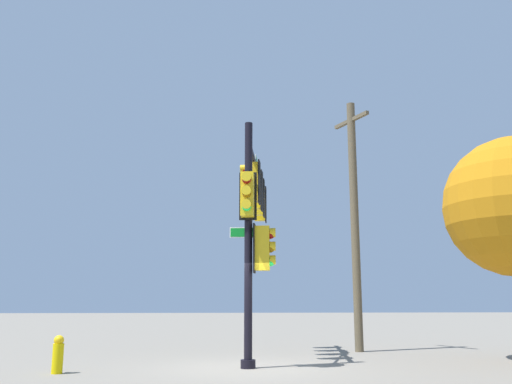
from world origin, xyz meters
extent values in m
plane|color=slate|center=(0.00, 0.00, 0.00)|extent=(120.00, 120.00, 0.00)
cylinder|color=black|center=(0.00, 0.00, 3.07)|extent=(0.20, 0.20, 6.15)
cylinder|color=black|center=(0.00, 0.00, 0.10)|extent=(0.36, 0.36, 0.20)
cylinder|color=black|center=(2.67, -0.38, 5.57)|extent=(5.35, 0.90, 0.14)
cylinder|color=black|center=(1.20, -0.17, 5.07)|extent=(2.44, 0.43, 1.07)
cube|color=yellow|center=(1.19, -0.17, 4.82)|extent=(0.37, 0.41, 1.10)
cube|color=black|center=(1.15, -0.37, 4.82)|extent=(0.44, 0.11, 1.22)
sphere|color=maroon|center=(1.22, 0.03, 5.16)|extent=(0.22, 0.22, 0.22)
cylinder|color=yellow|center=(1.23, 0.09, 5.21)|extent=(0.25, 0.18, 0.23)
sphere|color=#855607|center=(1.22, 0.03, 4.82)|extent=(0.22, 0.22, 0.22)
cylinder|color=yellow|center=(1.23, 0.09, 4.87)|extent=(0.25, 0.18, 0.23)
sphere|color=#20FF59|center=(1.22, 0.03, 4.48)|extent=(0.22, 0.22, 0.22)
cylinder|color=yellow|center=(1.23, 0.09, 4.53)|extent=(0.25, 0.18, 0.23)
cube|color=yellow|center=(2.37, -0.34, 4.82)|extent=(0.38, 0.41, 1.10)
cube|color=black|center=(2.33, -0.54, 4.82)|extent=(0.44, 0.12, 1.22)
sphere|color=maroon|center=(2.41, -0.14, 5.16)|extent=(0.22, 0.22, 0.22)
cylinder|color=yellow|center=(2.42, -0.08, 5.21)|extent=(0.25, 0.18, 0.23)
sphere|color=#855607|center=(2.41, -0.14, 4.82)|extent=(0.22, 0.22, 0.22)
cylinder|color=yellow|center=(2.42, -0.08, 4.87)|extent=(0.25, 0.18, 0.23)
sphere|color=#20FF59|center=(2.41, -0.14, 4.48)|extent=(0.22, 0.22, 0.22)
cylinder|color=yellow|center=(2.42, -0.08, 4.53)|extent=(0.25, 0.18, 0.23)
cube|color=gold|center=(3.56, -0.51, 4.82)|extent=(0.37, 0.40, 1.10)
cube|color=black|center=(3.53, -0.71, 4.82)|extent=(0.44, 0.10, 1.22)
sphere|color=maroon|center=(3.58, -0.31, 5.16)|extent=(0.22, 0.22, 0.22)
cylinder|color=gold|center=(3.59, -0.25, 5.21)|extent=(0.25, 0.17, 0.23)
sphere|color=#855607|center=(3.58, -0.31, 4.82)|extent=(0.22, 0.22, 0.22)
cylinder|color=gold|center=(3.59, -0.25, 4.87)|extent=(0.25, 0.17, 0.23)
sphere|color=#20FF59|center=(3.58, -0.31, 4.48)|extent=(0.22, 0.22, 0.22)
cylinder|color=gold|center=(3.59, -0.25, 4.53)|extent=(0.25, 0.17, 0.23)
cube|color=gold|center=(4.74, -0.68, 4.82)|extent=(0.36, 0.40, 1.10)
cube|color=black|center=(4.72, -0.88, 4.82)|extent=(0.44, 0.09, 1.22)
sphere|color=maroon|center=(4.77, -0.48, 5.16)|extent=(0.22, 0.22, 0.22)
cylinder|color=gold|center=(4.77, -0.42, 5.21)|extent=(0.25, 0.17, 0.23)
sphere|color=#855607|center=(4.77, -0.48, 4.82)|extent=(0.22, 0.22, 0.22)
cylinder|color=gold|center=(4.77, -0.42, 4.87)|extent=(0.25, 0.17, 0.23)
sphere|color=#20FF59|center=(4.77, -0.48, 4.48)|extent=(0.22, 0.22, 0.22)
cylinder|color=gold|center=(4.77, -0.42, 4.53)|extent=(0.25, 0.17, 0.23)
cube|color=gold|center=(-0.35, 0.05, 4.17)|extent=(0.40, 0.37, 1.10)
cube|color=black|center=(-0.15, 0.02, 4.17)|extent=(0.10, 0.44, 1.22)
sphere|color=maroon|center=(-0.54, 0.08, 4.51)|extent=(0.22, 0.22, 0.22)
cylinder|color=gold|center=(-0.60, 0.09, 4.56)|extent=(0.17, 0.25, 0.23)
sphere|color=#855607|center=(-0.54, 0.08, 4.17)|extent=(0.22, 0.22, 0.22)
cylinder|color=gold|center=(-0.60, 0.09, 4.22)|extent=(0.17, 0.25, 0.23)
sphere|color=#20FF59|center=(-0.54, 0.08, 3.83)|extent=(0.22, 0.22, 0.22)
cylinder|color=gold|center=(-0.60, 0.09, 3.88)|extent=(0.17, 0.25, 0.23)
cube|color=gold|center=(-0.05, -0.35, 2.87)|extent=(0.37, 0.40, 1.10)
cube|color=black|center=(-0.02, -0.15, 2.87)|extent=(0.44, 0.10, 1.22)
sphere|color=maroon|center=(-0.08, -0.54, 3.21)|extent=(0.22, 0.22, 0.22)
cylinder|color=gold|center=(-0.09, -0.60, 3.26)|extent=(0.25, 0.17, 0.23)
sphere|color=#855607|center=(-0.08, -0.54, 2.87)|extent=(0.22, 0.22, 0.22)
cylinder|color=gold|center=(-0.09, -0.60, 2.92)|extent=(0.25, 0.17, 0.23)
sphere|color=#20FF59|center=(-0.08, -0.54, 2.53)|extent=(0.22, 0.22, 0.22)
cylinder|color=gold|center=(-0.09, -0.60, 2.58)|extent=(0.25, 0.17, 0.23)
cube|color=white|center=(2.93, -0.42, 5.87)|extent=(0.93, 0.15, 0.26)
cube|color=#186B2C|center=(2.93, -0.42, 5.87)|extent=(0.90, 0.16, 0.22)
cube|color=white|center=(0.00, 0.00, 3.27)|extent=(0.15, 0.93, 0.26)
cube|color=#0F7C25|center=(0.00, 0.00, 3.27)|extent=(0.16, 0.90, 0.22)
cylinder|color=brown|center=(4.00, -3.77, 4.14)|extent=(0.27, 0.27, 8.29)
cube|color=brown|center=(4.00, -3.77, 7.69)|extent=(1.71, 0.80, 0.12)
cylinder|color=#DDBE07|center=(-0.66, 4.29, 0.33)|extent=(0.24, 0.24, 0.65)
sphere|color=yellow|center=(-0.66, 4.29, 0.72)|extent=(0.22, 0.22, 0.22)
cylinder|color=yellow|center=(-0.51, 4.29, 0.36)|extent=(0.12, 0.10, 0.10)
camera|label=1|loc=(-13.47, 0.80, 1.59)|focal=37.93mm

